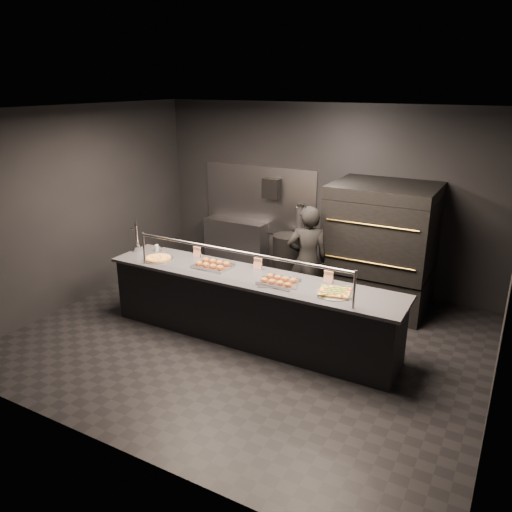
% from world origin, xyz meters
% --- Properties ---
extents(room, '(6.04, 6.00, 3.00)m').
position_xyz_m(room, '(-0.02, 0.05, 1.50)').
color(room, black).
rests_on(room, ground).
extents(service_counter, '(4.10, 0.78, 1.37)m').
position_xyz_m(service_counter, '(0.00, -0.00, 0.46)').
color(service_counter, black).
rests_on(service_counter, ground).
extents(pizza_oven, '(1.50, 1.23, 1.91)m').
position_xyz_m(pizza_oven, '(1.20, 1.90, 0.97)').
color(pizza_oven, black).
rests_on(pizza_oven, ground).
extents(prep_shelf, '(1.20, 0.35, 0.90)m').
position_xyz_m(prep_shelf, '(-1.60, 2.32, 0.45)').
color(prep_shelf, '#99999E').
rests_on(prep_shelf, ground).
extents(towel_dispenser, '(0.30, 0.20, 0.35)m').
position_xyz_m(towel_dispenser, '(-0.90, 2.39, 1.55)').
color(towel_dispenser, black).
rests_on(towel_dispenser, room).
extents(fire_extinguisher, '(0.14, 0.14, 0.51)m').
position_xyz_m(fire_extinguisher, '(-0.35, 2.40, 1.06)').
color(fire_extinguisher, '#B2B2B7').
rests_on(fire_extinguisher, room).
extents(beer_tap, '(0.14, 0.19, 0.52)m').
position_xyz_m(beer_tap, '(-1.95, 0.06, 1.07)').
color(beer_tap, silver).
rests_on(beer_tap, service_counter).
extents(round_pizza, '(0.43, 0.43, 0.03)m').
position_xyz_m(round_pizza, '(-1.45, -0.08, 0.94)').
color(round_pizza, silver).
rests_on(round_pizza, service_counter).
extents(slider_tray_a, '(0.53, 0.41, 0.08)m').
position_xyz_m(slider_tray_a, '(-0.60, 0.04, 0.95)').
color(slider_tray_a, silver).
rests_on(slider_tray_a, service_counter).
extents(slider_tray_b, '(0.56, 0.48, 0.08)m').
position_xyz_m(slider_tray_b, '(0.45, -0.05, 0.95)').
color(slider_tray_b, silver).
rests_on(slider_tray_b, service_counter).
extents(square_pizza, '(0.46, 0.46, 0.05)m').
position_xyz_m(square_pizza, '(1.18, -0.02, 0.94)').
color(square_pizza, silver).
rests_on(square_pizza, service_counter).
extents(condiment_jar, '(0.15, 0.06, 0.10)m').
position_xyz_m(condiment_jar, '(-1.67, 0.19, 0.97)').
color(condiment_jar, silver).
rests_on(condiment_jar, service_counter).
extents(tent_cards, '(2.13, 0.04, 0.15)m').
position_xyz_m(tent_cards, '(-0.02, 0.28, 1.00)').
color(tent_cards, white).
rests_on(tent_cards, service_counter).
extents(trash_bin, '(0.49, 0.49, 0.82)m').
position_xyz_m(trash_bin, '(-0.47, 2.15, 0.41)').
color(trash_bin, black).
rests_on(trash_bin, ground).
extents(worker, '(0.72, 0.64, 1.65)m').
position_xyz_m(worker, '(0.32, 1.15, 0.82)').
color(worker, black).
rests_on(worker, ground).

